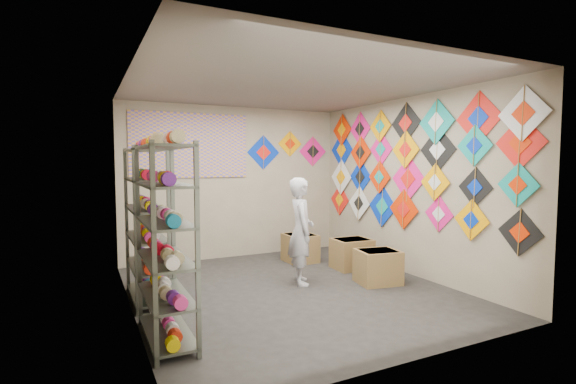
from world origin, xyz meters
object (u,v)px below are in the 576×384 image
shelf_rack_back (146,224)px  carton_a (378,267)px  carton_b (352,254)px  shelf_rack_front (165,243)px  shopkeeper (301,231)px  carton_c (300,248)px

shelf_rack_back → carton_a: shelf_rack_back is taller
carton_a → carton_b: carton_b is taller
shelf_rack_front → carton_a: shelf_rack_front is taller
shopkeeper → carton_c: 1.39m
shopkeeper → carton_b: size_ratio=2.56×
carton_b → shelf_rack_front: bearing=-152.5°
shelf_rack_front → carton_a: 3.17m
carton_b → carton_a: bearing=-96.8°
carton_b → carton_c: size_ratio=1.08×
shelf_rack_front → carton_c: size_ratio=3.50×
shelf_rack_back → carton_c: bearing=19.2°
shelf_rack_front → carton_c: shelf_rack_front is taller
shelf_rack_front → carton_c: bearing=40.0°
shelf_rack_front → carton_b: (3.17, 1.44, -0.71)m
shelf_rack_front → carton_c: (2.64, 2.22, -0.71)m
shelf_rack_back → carton_c: 2.89m
shelf_rack_back → carton_a: bearing=-13.1°
shopkeeper → shelf_rack_front: bearing=135.7°
shelf_rack_back → carton_a: (3.03, -0.71, -0.71)m
shelf_rack_front → shopkeeper: shelf_rack_front is taller
shelf_rack_back → carton_a: size_ratio=3.35×
shelf_rack_front → carton_b: 3.56m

